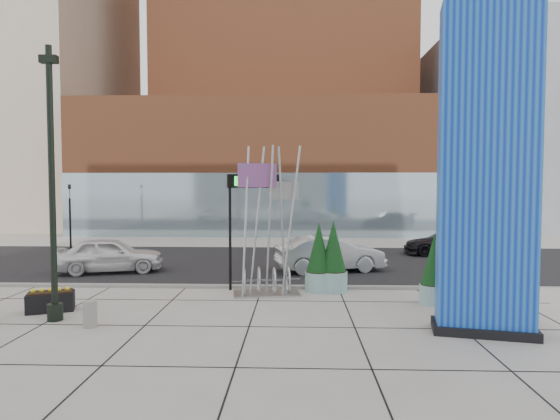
{
  "coord_description": "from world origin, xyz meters",
  "views": [
    {
      "loc": [
        2.34,
        -14.07,
        4.02
      ],
      "look_at": [
        1.78,
        2.0,
        3.18
      ],
      "focal_mm": 30.0,
      "sensor_mm": 36.0,
      "label": 1
    }
  ],
  "objects_px": {
    "car_white_west": "(110,255)",
    "blue_pylon": "(487,176)",
    "lamp_post": "(53,210)",
    "public_art_sculpture": "(267,256)",
    "overhead_street_sign": "(250,191)",
    "car_silver_mid": "(330,254)",
    "concrete_bollard": "(90,314)"
  },
  "relations": [
    {
      "from": "public_art_sculpture",
      "to": "blue_pylon",
      "type": "bearing_deg",
      "value": -43.61
    },
    {
      "from": "blue_pylon",
      "to": "concrete_bollard",
      "type": "relative_size",
      "value": 11.73
    },
    {
      "from": "blue_pylon",
      "to": "overhead_street_sign",
      "type": "distance_m",
      "value": 8.51
    },
    {
      "from": "blue_pylon",
      "to": "public_art_sculpture",
      "type": "bearing_deg",
      "value": 156.65
    },
    {
      "from": "blue_pylon",
      "to": "lamp_post",
      "type": "distance_m",
      "value": 12.34
    },
    {
      "from": "lamp_post",
      "to": "public_art_sculpture",
      "type": "bearing_deg",
      "value": 30.29
    },
    {
      "from": "public_art_sculpture",
      "to": "car_white_west",
      "type": "relative_size",
      "value": 1.15
    },
    {
      "from": "car_white_west",
      "to": "car_silver_mid",
      "type": "height_order",
      "value": "car_silver_mid"
    },
    {
      "from": "blue_pylon",
      "to": "car_silver_mid",
      "type": "distance_m",
      "value": 10.29
    },
    {
      "from": "car_silver_mid",
      "to": "public_art_sculpture",
      "type": "bearing_deg",
      "value": 136.08
    },
    {
      "from": "car_white_west",
      "to": "blue_pylon",
      "type": "bearing_deg",
      "value": -136.01
    },
    {
      "from": "concrete_bollard",
      "to": "car_silver_mid",
      "type": "xyz_separation_m",
      "value": [
        7.41,
        8.85,
        0.45
      ]
    },
    {
      "from": "concrete_bollard",
      "to": "car_white_west",
      "type": "xyz_separation_m",
      "value": [
        -2.75,
        8.23,
        0.43
      ]
    },
    {
      "from": "lamp_post",
      "to": "overhead_street_sign",
      "type": "height_order",
      "value": "lamp_post"
    },
    {
      "from": "blue_pylon",
      "to": "concrete_bollard",
      "type": "height_order",
      "value": "blue_pylon"
    },
    {
      "from": "public_art_sculpture",
      "to": "car_silver_mid",
      "type": "relative_size",
      "value": 1.09
    },
    {
      "from": "lamp_post",
      "to": "car_white_west",
      "type": "distance_m",
      "value": 8.14
    },
    {
      "from": "lamp_post",
      "to": "concrete_bollard",
      "type": "distance_m",
      "value": 3.27
    },
    {
      "from": "blue_pylon",
      "to": "overhead_street_sign",
      "type": "relative_size",
      "value": 1.99
    },
    {
      "from": "concrete_bollard",
      "to": "car_white_west",
      "type": "distance_m",
      "value": 8.69
    },
    {
      "from": "overhead_street_sign",
      "to": "car_silver_mid",
      "type": "xyz_separation_m",
      "value": [
        3.33,
        4.03,
        -2.99
      ]
    },
    {
      "from": "overhead_street_sign",
      "to": "car_white_west",
      "type": "relative_size",
      "value": 0.94
    },
    {
      "from": "overhead_street_sign",
      "to": "car_white_west",
      "type": "bearing_deg",
      "value": 136.24
    },
    {
      "from": "lamp_post",
      "to": "car_white_west",
      "type": "xyz_separation_m",
      "value": [
        -1.41,
        7.62,
        -2.5
      ]
    },
    {
      "from": "concrete_bollard",
      "to": "car_white_west",
      "type": "height_order",
      "value": "car_white_west"
    },
    {
      "from": "car_white_west",
      "to": "public_art_sculpture",
      "type": "bearing_deg",
      "value": -132.78
    },
    {
      "from": "blue_pylon",
      "to": "public_art_sculpture",
      "type": "height_order",
      "value": "blue_pylon"
    },
    {
      "from": "concrete_bollard",
      "to": "lamp_post",
      "type": "bearing_deg",
      "value": 155.33
    },
    {
      "from": "public_art_sculpture",
      "to": "overhead_street_sign",
      "type": "bearing_deg",
      "value": 128.43
    },
    {
      "from": "overhead_street_sign",
      "to": "car_silver_mid",
      "type": "distance_m",
      "value": 6.02
    },
    {
      "from": "public_art_sculpture",
      "to": "car_white_west",
      "type": "height_order",
      "value": "public_art_sculpture"
    },
    {
      "from": "overhead_street_sign",
      "to": "concrete_bollard",
      "type": "bearing_deg",
      "value": -147.45
    }
  ]
}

